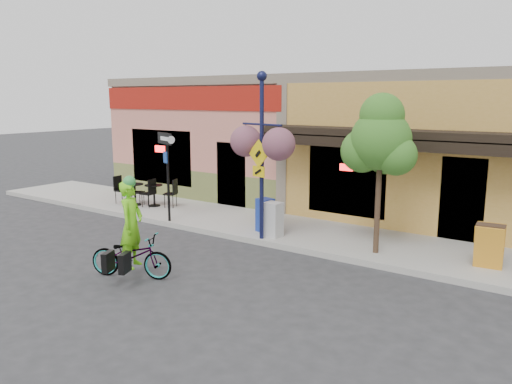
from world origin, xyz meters
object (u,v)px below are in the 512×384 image
(cyclist_rider, at_px, (132,236))
(lamp_post, at_px, (262,157))
(newspaper_box_blue, at_px, (265,215))
(building, at_px, (364,140))
(bicycle, at_px, (131,256))
(one_way_sign, at_px, (168,177))
(street_tree, at_px, (379,174))
(newspaper_box_grey, at_px, (273,220))

(cyclist_rider, relative_size, lamp_post, 0.43)
(lamp_post, height_order, newspaper_box_blue, lamp_post)
(newspaper_box_blue, bearing_deg, building, 101.21)
(bicycle, height_order, one_way_sign, one_way_sign)
(bicycle, distance_m, lamp_post, 4.15)
(bicycle, height_order, street_tree, street_tree)
(lamp_post, distance_m, newspaper_box_grey, 1.72)
(lamp_post, relative_size, one_way_sign, 1.63)
(one_way_sign, bearing_deg, lamp_post, 23.04)
(bicycle, distance_m, newspaper_box_grey, 4.08)
(bicycle, xyz_separation_m, lamp_post, (0.88, 3.62, 1.82))
(bicycle, relative_size, lamp_post, 0.42)
(cyclist_rider, xyz_separation_m, lamp_post, (0.83, 3.62, 1.37))
(bicycle, distance_m, cyclist_rider, 0.45)
(cyclist_rider, xyz_separation_m, one_way_sign, (-2.50, 3.62, 0.54))
(cyclist_rider, bearing_deg, newspaper_box_blue, -29.60)
(newspaper_box_grey, bearing_deg, building, 95.34)
(building, distance_m, street_tree, 6.99)
(newspaper_box_blue, height_order, street_tree, street_tree)
(cyclist_rider, xyz_separation_m, newspaper_box_blue, (0.52, 4.26, -0.31))
(cyclist_rider, height_order, street_tree, street_tree)
(lamp_post, distance_m, newspaper_box_blue, 1.83)
(newspaper_box_grey, bearing_deg, newspaper_box_blue, 148.61)
(cyclist_rider, height_order, newspaper_box_grey, cyclist_rider)
(building, bearing_deg, street_tree, -64.44)
(building, relative_size, newspaper_box_blue, 19.80)
(one_way_sign, relative_size, street_tree, 0.69)
(bicycle, bearing_deg, lamp_post, -36.30)
(bicycle, relative_size, street_tree, 0.48)
(street_tree, bearing_deg, building, 115.56)
(bicycle, bearing_deg, street_tree, -64.95)
(building, relative_size, lamp_post, 4.25)
(bicycle, bearing_deg, newspaper_box_blue, -30.26)
(building, xyz_separation_m, cyclist_rider, (-0.72, -10.47, -1.33))
(newspaper_box_blue, distance_m, newspaper_box_grey, 0.56)
(bicycle, distance_m, newspaper_box_blue, 4.30)
(street_tree, bearing_deg, one_way_sign, -175.02)
(lamp_post, height_order, newspaper_box_grey, lamp_post)
(building, relative_size, cyclist_rider, 9.90)
(building, height_order, lamp_post, building)
(newspaper_box_grey, height_order, street_tree, street_tree)
(lamp_post, relative_size, street_tree, 1.13)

